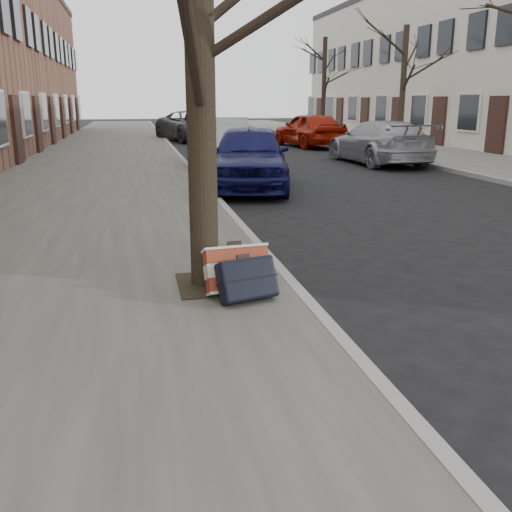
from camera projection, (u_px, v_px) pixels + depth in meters
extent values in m
plane|color=black|center=(458.00, 323.00, 5.17)|extent=(120.00, 120.00, 0.00)
cube|color=#66645D|center=(106.00, 160.00, 18.57)|extent=(5.00, 70.00, 0.12)
cube|color=gray|center=(429.00, 154.00, 20.87)|extent=(4.00, 70.00, 0.12)
cube|color=black|center=(220.00, 283.00, 5.87)|extent=(0.85, 0.85, 0.02)
cylinder|color=black|center=(199.00, 34.00, 5.25)|extent=(0.29, 0.29, 4.84)
cube|color=maroon|center=(237.00, 270.00, 5.53)|extent=(0.65, 0.41, 0.48)
cube|color=black|center=(247.00, 279.00, 5.32)|extent=(0.63, 0.47, 0.44)
imported|color=#0E1044|center=(249.00, 157.00, 12.80)|extent=(2.60, 4.53, 1.45)
imported|color=#98999F|center=(223.00, 142.00, 17.34)|extent=(2.34, 4.59, 1.44)
imported|color=#3A3A3F|center=(193.00, 126.00, 27.87)|extent=(3.69, 5.68, 1.46)
imported|color=#97999F|center=(379.00, 142.00, 17.90)|extent=(2.06, 4.71, 1.35)
imported|color=#981606|center=(309.00, 130.00, 24.33)|extent=(2.42, 4.53, 1.47)
cylinder|color=black|center=(403.00, 89.00, 21.33)|extent=(0.22, 0.22, 4.49)
cylinder|color=black|center=(324.00, 87.00, 30.01)|extent=(0.24, 0.24, 4.98)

